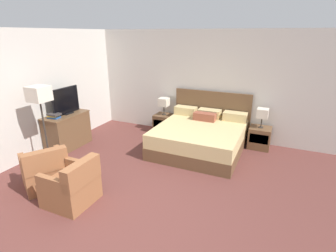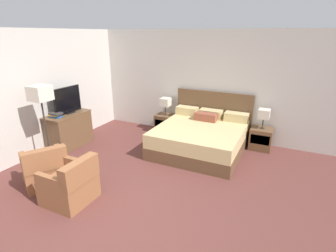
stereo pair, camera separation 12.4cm
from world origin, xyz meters
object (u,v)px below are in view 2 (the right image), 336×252
Objects in this scene: nightstand_right at (261,139)px; table_lamp_right at (264,114)px; floor_lamp at (41,98)px; table_lamp_left at (165,102)px; bed at (201,137)px; armchair_companion at (71,185)px; book_blue_cover at (55,115)px; armchair_by_window at (45,170)px; book_red_cover at (56,116)px; dresser at (69,129)px; book_small_top at (56,113)px; tv at (68,101)px; nightstand_left at (165,123)px.

nightstand_right is 1.11× the size of table_lamp_right.
table_lamp_left is at bearing 63.55° from floor_lamp.
armchair_companion is at bearing -113.58° from bed.
armchair_companion is at bearing -125.37° from nightstand_right.
armchair_by_window is at bearing -51.39° from book_blue_cover.
book_red_cover is 1.24× the size of book_blue_cover.
table_lamp_left and table_lamp_right have the same top height.
table_lamp_right is 0.43× the size of dresser.
dresser is at bearing 110.53° from floor_lamp.
bed is 4.35× the size of table_lamp_right.
table_lamp_right is 0.48× the size of armchair_by_window.
book_red_cover is at bearing 141.80° from armchair_companion.
book_blue_cover is 0.26× the size of armchair_companion.
dresser is 4.16× the size of book_small_top.
book_small_top is 0.15× the size of floor_lamp.
tv is 3.77× the size of book_blue_cover.
book_red_cover is 2.20m from armchair_companion.
table_lamp_right is 4.63m from floor_lamp.
table_lamp_left is 2.67m from book_red_cover.
nightstand_left is at bearing 90.44° from armchair_companion.
table_lamp_left reaches higher than armchair_companion.
nightstand_left is 0.66× the size of tv.
book_small_top is at bearing -152.87° from nightstand_right.
armchair_by_window is at bearing -59.63° from tv.
table_lamp_left is 2.45m from table_lamp_right.
nightstand_left is 2.74m from book_blue_cover.
nightstand_left is at bearing -90.00° from table_lamp_left.
floor_lamp is at bearing -69.47° from dresser.
book_red_cover is (-0.01, -0.31, 0.40)m from dresser.
book_small_top reaches higher than nightstand_right.
nightstand_left is 2.52m from tv.
tv is at bearing 88.10° from book_red_cover.
nightstand_right is at bearing 27.13° from book_small_top.
table_lamp_left is at bearing 51.58° from book_blue_cover.
book_small_top is at bearing -152.85° from table_lamp_right.
book_red_cover is 0.99× the size of book_small_top.
floor_lamp is at bearing -144.91° from nightstand_right.
book_small_top is at bearing -88.73° from dresser.
floor_lamp reaches higher than table_lamp_left.
book_blue_cover reaches higher than nightstand_right.
nightstand_right is at bearing -90.00° from table_lamp_right.
book_blue_cover reaches higher than book_red_cover.
nightstand_left is at bearing 63.53° from floor_lamp.
bed reaches higher than book_small_top.
book_blue_cover is at bearing -128.44° from nightstand_left.
table_lamp_right is at bearing 0.03° from nightstand_left.
nightstand_left is 0.65× the size of armchair_companion.
bed is 3.07m from dresser.
book_blue_cover is at bearing -153.00° from table_lamp_right.
table_lamp_right is 1.80× the size of book_small_top.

